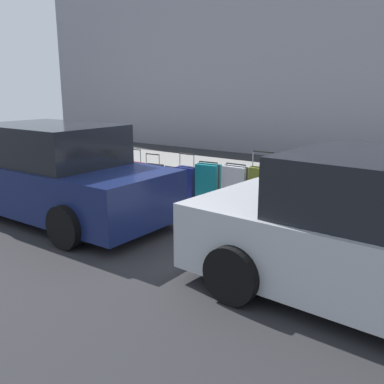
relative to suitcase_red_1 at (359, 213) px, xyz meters
name	(u,v)px	position (x,y,z in m)	size (l,w,h in m)	color
ground_plane	(167,211)	(3.26, 0.56, -0.40)	(40.00, 40.00, 0.00)	#28282B
sidewalk_curb	(235,183)	(3.26, -1.94, -0.33)	(18.00, 5.00, 0.14)	gray
suitcase_red_1	(359,213)	(0.00, 0.00, 0.00)	(0.48, 0.22, 0.58)	red
suitcase_black_2	(323,201)	(0.57, -0.06, 0.08)	(0.50, 0.23, 0.74)	black
suitcase_maroon_3	(291,198)	(1.11, -0.03, 0.05)	(0.41, 0.23, 0.69)	maroon
suitcase_olive_4	(262,190)	(1.63, -0.02, 0.12)	(0.46, 0.20, 1.06)	#59601E
suitcase_silver_5	(235,186)	(2.17, -0.05, 0.10)	(0.46, 0.22, 0.79)	#9EA0A8
suitcase_teal_6	(208,183)	(2.71, 0.03, 0.10)	(0.45, 0.26, 0.78)	#0F606B
suitcase_navy_7	(187,183)	(3.21, 0.02, 0.05)	(0.39, 0.23, 0.88)	navy
suitcase_red_8	(171,181)	(3.66, -0.07, 0.00)	(0.36, 0.22, 0.57)	red
suitcase_black_9	(153,178)	(4.12, -0.06, 0.02)	(0.41, 0.26, 0.79)	black
suitcase_maroon_10	(136,175)	(4.60, -0.04, 0.02)	(0.39, 0.20, 0.85)	maroon
suitcase_olive_11	(117,172)	(5.11, -0.01, 0.03)	(0.47, 0.24, 0.84)	#59601E
fire_hydrant	(90,164)	(5.99, -0.01, 0.11)	(0.39, 0.21, 0.71)	#99999E
bollard_post	(67,163)	(6.63, 0.14, 0.08)	(0.13, 0.13, 0.69)	brown
parked_car_navy_1	(53,175)	(4.64, 1.98, 0.36)	(4.52, 1.97, 1.63)	#141E4C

